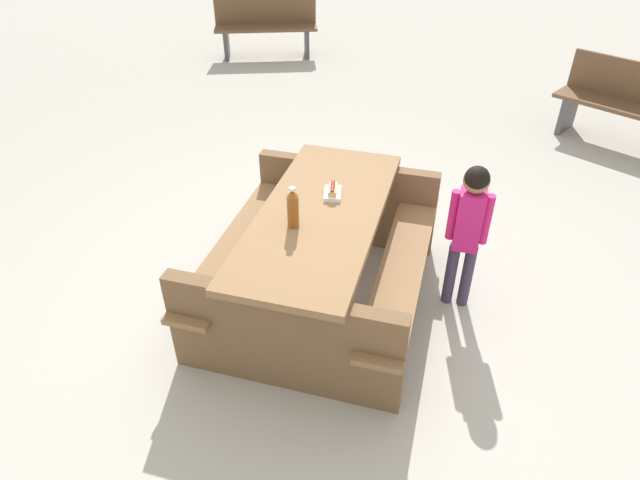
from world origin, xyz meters
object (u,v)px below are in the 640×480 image
soda_bottle (293,208)px  hotdog_tray (333,192)px  park_bench_mid (266,25)px  park_bench_near (633,105)px  picnic_table (320,250)px  child_in_coat (469,221)px

soda_bottle → hotdog_tray: bearing=-7.3°
soda_bottle → park_bench_mid: size_ratio=0.18×
hotdog_tray → park_bench_near: park_bench_near is taller
picnic_table → child_in_coat: (0.42, -0.86, 0.25)m
soda_bottle → park_bench_near: size_ratio=0.18×
hotdog_tray → park_bench_near: size_ratio=0.13×
child_in_coat → park_bench_near: child_in_coat is taller
hotdog_tray → child_in_coat: (0.20, -0.88, -0.08)m
hotdog_tray → park_bench_near: bearing=-26.8°
picnic_table → park_bench_mid: 5.62m
soda_bottle → park_bench_mid: (4.79, 3.19, -0.43)m
park_bench_near → child_in_coat: bearing=165.0°
child_in_coat → park_bench_near: size_ratio=0.70×
child_in_coat → hotdog_tray: bearing=102.9°
picnic_table → child_in_coat: child_in_coat is taller
hotdog_tray → child_in_coat: 0.91m
soda_bottle → child_in_coat: bearing=-55.8°
hotdog_tray → park_bench_mid: 5.44m
picnic_table → park_bench_mid: size_ratio=1.37×
park_bench_near → park_bench_mid: 5.08m
picnic_table → hotdog_tray: hotdog_tray is taller
picnic_table → soda_bottle: bearing=162.1°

